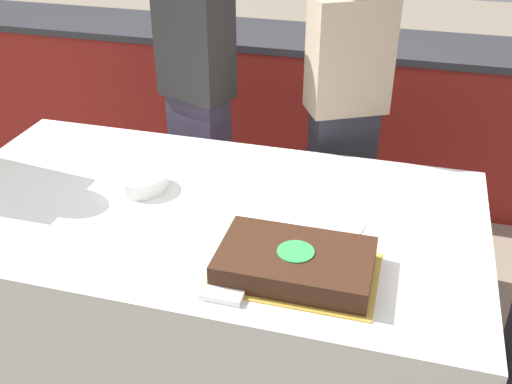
{
  "coord_description": "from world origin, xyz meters",
  "views": [
    {
      "loc": [
        0.69,
        -1.76,
        1.91
      ],
      "look_at": [
        0.21,
        0.0,
        0.83
      ],
      "focal_mm": 42.0,
      "sensor_mm": 36.0,
      "label": 1
    }
  ],
  "objects_px": {
    "cake": "(295,262)",
    "person_cutting_cake": "(345,111)",
    "plate_stack": "(141,181)",
    "person_standing_back": "(197,96)"
  },
  "relations": [
    {
      "from": "cake",
      "to": "person_cutting_cake",
      "type": "height_order",
      "value": "person_cutting_cake"
    },
    {
      "from": "cake",
      "to": "plate_stack",
      "type": "xyz_separation_m",
      "value": [
        -0.69,
        0.36,
        -0.01
      ]
    },
    {
      "from": "person_standing_back",
      "to": "cake",
      "type": "bearing_deg",
      "value": 144.87
    },
    {
      "from": "cake",
      "to": "plate_stack",
      "type": "bearing_deg",
      "value": 152.47
    },
    {
      "from": "cake",
      "to": "person_cutting_cake",
      "type": "bearing_deg",
      "value": 90.0
    },
    {
      "from": "plate_stack",
      "to": "person_standing_back",
      "type": "bearing_deg",
      "value": 91.84
    },
    {
      "from": "person_standing_back",
      "to": "plate_stack",
      "type": "bearing_deg",
      "value": 112.93
    },
    {
      "from": "plate_stack",
      "to": "person_cutting_cake",
      "type": "height_order",
      "value": "person_cutting_cake"
    },
    {
      "from": "plate_stack",
      "to": "cake",
      "type": "bearing_deg",
      "value": -27.53
    },
    {
      "from": "plate_stack",
      "to": "person_standing_back",
      "type": "relative_size",
      "value": 0.13
    }
  ]
}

